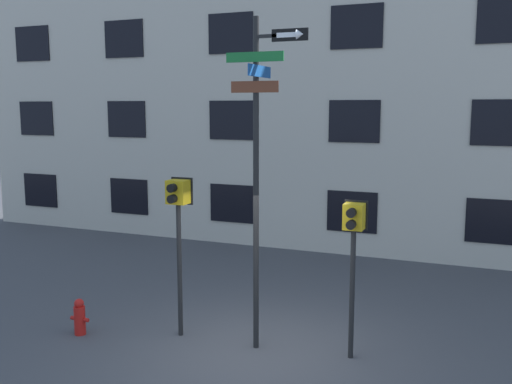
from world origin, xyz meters
TOP-DOWN VIEW (x-y plane):
  - ground_plane at (0.00, 0.00)m, footprint 60.00×60.00m
  - building_facade at (-0.00, 6.86)m, footprint 24.00×0.63m
  - street_sign_pole at (-0.08, 0.25)m, footprint 1.28×0.88m
  - pedestrian_signal_left at (-1.52, 0.24)m, footprint 0.40×0.40m
  - pedestrian_signal_right at (1.37, 0.45)m, footprint 0.36×0.40m
  - fire_hydrant at (-3.13, -0.38)m, footprint 0.35×0.19m

SIDE VIEW (x-z plane):
  - ground_plane at x=0.00m, z-range 0.00..0.00m
  - fire_hydrant at x=-3.13m, z-range -0.01..0.62m
  - pedestrian_signal_right at x=1.37m, z-range 0.69..3.15m
  - pedestrian_signal_left at x=-1.52m, z-range 0.78..3.48m
  - street_sign_pole at x=-0.08m, z-range 0.49..5.69m
  - building_facade at x=0.00m, z-range 0.00..11.65m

